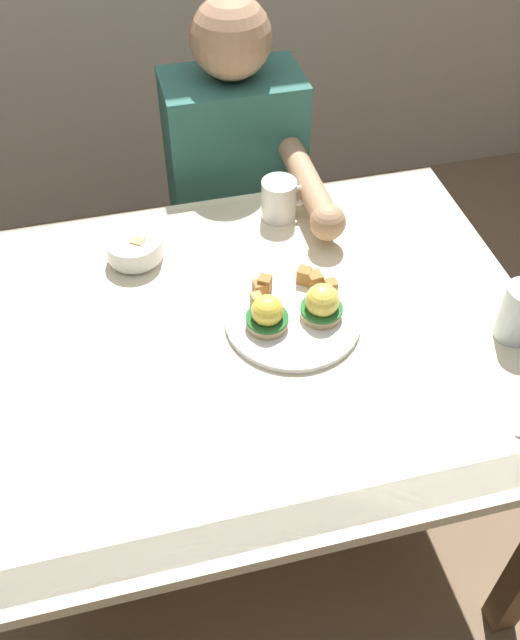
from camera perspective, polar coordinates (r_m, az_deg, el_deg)
The scene contains 7 objects.
ground_plane at distance 1.98m, azimuth -1.38°, elevation -16.06°, with size 6.00×6.00×0.00m, color #7F664C.
dining_table at distance 1.45m, azimuth -1.82°, elevation -4.33°, with size 1.20×0.90×0.74m.
eggs_benedict_plate at distance 1.38m, azimuth 2.78°, elevation 0.59°, with size 0.27×0.27×0.09m.
fruit_bowl at distance 1.54m, azimuth -10.19°, elevation 5.72°, with size 0.12×0.12×0.06m.
coffee_mug at distance 1.62m, azimuth 1.62°, elevation 9.86°, with size 0.11×0.08×0.09m.
water_glass_near at distance 1.42m, azimuth 20.25°, elevation 0.44°, with size 0.07×0.07×0.12m.
diner_person at distance 1.89m, azimuth -1.73°, elevation 10.63°, with size 0.34×0.54×1.14m.
Camera 1 is at (-0.18, -0.90, 1.75)m, focal length 39.41 mm.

